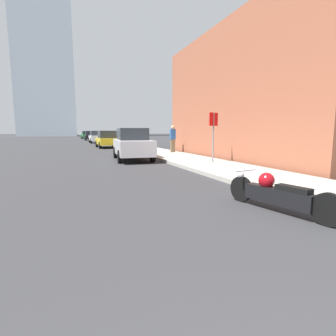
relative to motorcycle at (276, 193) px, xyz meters
name	(u,v)px	position (x,y,z in m)	size (l,w,h in m)	color
sidewalk	(113,142)	(2.11, 35.53, -0.29)	(2.86, 240.00, 0.15)	#9E998E
brick_storefront	(314,99)	(10.60, 8.53, 3.22)	(13.72, 13.51, 7.17)	#9E563D
distant_tower	(43,20)	(-10.61, 97.83, 37.91)	(17.92, 17.92, 76.54)	silver
motorcycle	(276,193)	(0.00, 0.00, 0.00)	(0.79, 2.41, 0.74)	black
parked_car_silver	(132,144)	(-0.56, 10.35, 0.51)	(2.12, 4.58, 1.75)	#BCBCC1
parked_car_yellow	(107,139)	(-0.40, 22.33, 0.46)	(1.96, 4.47, 1.66)	gold
parked_car_white	(97,137)	(-0.36, 33.80, 0.49)	(1.96, 4.21, 1.68)	silver
parked_car_black	(90,136)	(-0.39, 46.13, 0.48)	(1.82, 3.91, 1.70)	black
parked_car_green	(86,135)	(-0.48, 56.87, 0.47)	(2.20, 4.17, 1.69)	#1E6B33
stop_sign	(213,129)	(2.50, 6.81, 1.34)	(0.57, 0.26, 2.29)	slate
pedestrian	(173,138)	(2.89, 12.99, 0.75)	(0.36, 0.26, 1.85)	brown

